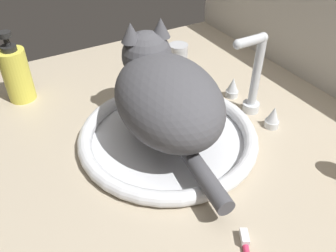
{
  "coord_description": "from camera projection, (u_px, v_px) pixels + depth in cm",
  "views": [
    {
      "loc": [
        47.43,
        -31.9,
        52.09
      ],
      "look_at": [
        -2.68,
        -3.31,
        7.0
      ],
      "focal_mm": 37.67,
      "sensor_mm": 36.0,
      "label": 1
    }
  ],
  "objects": [
    {
      "name": "cat",
      "position": [
        164.0,
        92.0,
        0.7
      ],
      "size": [
        41.35,
        23.49,
        19.5
      ],
      "color": "#4C4C51",
      "rests_on": "sink_basin"
    },
    {
      "name": "soap_pump_bottle",
      "position": [
        16.0,
        74.0,
        0.85
      ],
      "size": [
        6.5,
        6.5,
        17.49
      ],
      "color": "#E5DB4C",
      "rests_on": "countertop"
    },
    {
      "name": "sink_basin",
      "position": [
        168.0,
        136.0,
        0.75
      ],
      "size": [
        37.92,
        37.92,
        2.99
      ],
      "color": "white",
      "rests_on": "countertop"
    },
    {
      "name": "metal_jar",
      "position": [
        178.0,
        56.0,
        0.99
      ],
      "size": [
        5.35,
        5.35,
        7.08
      ],
      "color": "#B2B5BA",
      "rests_on": "countertop"
    },
    {
      "name": "countertop",
      "position": [
        187.0,
        148.0,
        0.76
      ],
      "size": [
        108.87,
        83.08,
        3.0
      ],
      "primitive_type": "cube",
      "color": "#B7A88E",
      "rests_on": "ground"
    },
    {
      "name": "faucet",
      "position": [
        253.0,
        84.0,
        0.8
      ],
      "size": [
        17.61,
        9.61,
        19.66
      ],
      "color": "silver",
      "rests_on": "countertop"
    }
  ]
}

